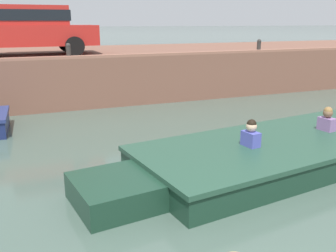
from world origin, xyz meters
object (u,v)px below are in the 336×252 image
(motorboat_passing, at_px, (274,153))
(car_left_inner_red, at_px, (29,28))
(mooring_bollard_east, at_px, (259,45))
(mooring_bollard_mid, at_px, (68,50))

(motorboat_passing, xyz_separation_m, car_left_inner_red, (-3.79, 7.80, 2.15))
(motorboat_passing, bearing_deg, car_left_inner_red, 115.93)
(mooring_bollard_east, bearing_deg, car_left_inner_red, 167.60)
(motorboat_passing, distance_m, mooring_bollard_east, 7.39)
(car_left_inner_red, height_order, mooring_bollard_mid, car_left_inner_red)
(car_left_inner_red, xyz_separation_m, mooring_bollard_mid, (0.97, -1.68, -0.61))
(mooring_bollard_mid, bearing_deg, motorboat_passing, -65.23)
(mooring_bollard_mid, height_order, mooring_bollard_east, same)
(mooring_bollard_mid, distance_m, mooring_bollard_east, 6.67)
(mooring_bollard_mid, bearing_deg, mooring_bollard_east, 0.00)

